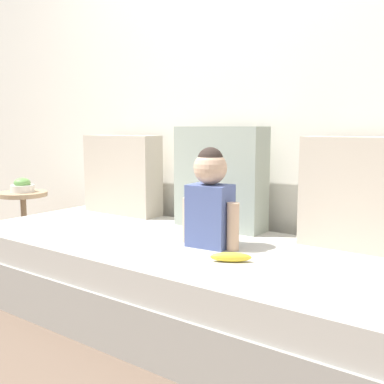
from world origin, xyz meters
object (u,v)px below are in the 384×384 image
at_px(couch, 178,280).
at_px(fruit_bowl, 22,186).
at_px(throw_pillow_right, 359,194).
at_px(side_table, 24,208).
at_px(toddler, 210,198).
at_px(throw_pillow_left, 122,175).
at_px(throw_pillow_center, 220,178).
at_px(banana, 231,257).

distance_m(couch, fruit_bowl, 1.56).
height_order(throw_pillow_right, side_table, throw_pillow_right).
height_order(toddler, fruit_bowl, toddler).
xyz_separation_m(throw_pillow_left, toddler, (0.92, -0.36, -0.02)).
bearing_deg(throw_pillow_center, banana, -53.10).
xyz_separation_m(banana, fruit_bowl, (-1.91, 0.31, 0.12)).
xyz_separation_m(throw_pillow_left, banana, (1.13, -0.52, -0.23)).
bearing_deg(couch, toddler, 7.15).
bearing_deg(toddler, throw_pillow_left, 158.79).
relative_size(banana, fruit_bowl, 1.05).
bearing_deg(couch, throw_pillow_left, 153.02).
xyz_separation_m(throw_pillow_center, banana, (0.39, -0.52, -0.26)).
bearing_deg(banana, throw_pillow_right, 55.53).
height_order(throw_pillow_center, fruit_bowl, throw_pillow_center).
bearing_deg(toddler, banana, -37.00).
bearing_deg(throw_pillow_right, couch, -153.02).
height_order(throw_pillow_left, banana, throw_pillow_left).
height_order(banana, fruit_bowl, fruit_bowl).
relative_size(throw_pillow_center, throw_pillow_right, 1.07).
bearing_deg(side_table, throw_pillow_left, 15.12).
xyz_separation_m(throw_pillow_left, throw_pillow_center, (0.74, 0.00, 0.03)).
relative_size(couch, fruit_bowl, 14.79).
relative_size(throw_pillow_center, fruit_bowl, 3.41).
xyz_separation_m(couch, banana, (0.39, -0.14, 0.21)).
distance_m(couch, throw_pillow_left, 0.94).
bearing_deg(toddler, throw_pillow_center, 116.15).
bearing_deg(side_table, fruit_bowl, 7.13).
relative_size(side_table, fruit_bowl, 2.94).
relative_size(couch, banana, 14.10).
xyz_separation_m(couch, side_table, (-1.52, 0.17, 0.17)).
height_order(throw_pillow_left, side_table, throw_pillow_left).
xyz_separation_m(throw_pillow_right, side_table, (-2.26, -0.21, -0.27)).
distance_m(throw_pillow_right, fruit_bowl, 2.28).
bearing_deg(fruit_bowl, banana, -9.14).
distance_m(throw_pillow_center, side_table, 1.56).
xyz_separation_m(throw_pillow_center, side_table, (-1.52, -0.21, -0.30)).
bearing_deg(side_table, throw_pillow_center, 7.86).
distance_m(couch, throw_pillow_center, 0.60).
relative_size(throw_pillow_left, banana, 3.18).
height_order(toddler, banana, toddler).
bearing_deg(couch, throw_pillow_center, 90.00).
bearing_deg(throw_pillow_left, fruit_bowl, -164.88).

